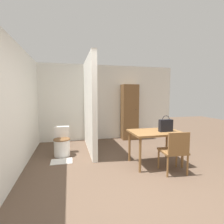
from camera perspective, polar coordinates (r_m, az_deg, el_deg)
ground_plane at (r=3.08m, az=10.06°, el=-23.92°), size 16.00×16.00×0.00m
wall_back at (r=5.98m, az=-3.19°, el=3.10°), size 5.08×0.12×2.50m
wall_left at (r=4.25m, az=-27.36°, el=1.45°), size 0.12×4.37×2.50m
partition_wall at (r=4.82m, az=-7.38°, el=2.45°), size 0.12×2.05×2.50m
dining_table at (r=3.92m, az=13.89°, el=-7.34°), size 1.07×0.73×0.73m
wooden_chair at (r=3.62m, az=19.80°, el=-11.66°), size 0.49×0.49×0.83m
toilet at (r=4.63m, az=-16.02°, el=-9.88°), size 0.41×0.56×0.69m
handbag at (r=3.90m, az=17.14°, el=-4.16°), size 0.29×0.10×0.35m
wooden_cabinet at (r=5.98m, az=5.75°, el=-0.01°), size 0.54×0.39×1.86m
bath_mat at (r=4.28m, az=-16.14°, el=-15.21°), size 0.47×0.35×0.01m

